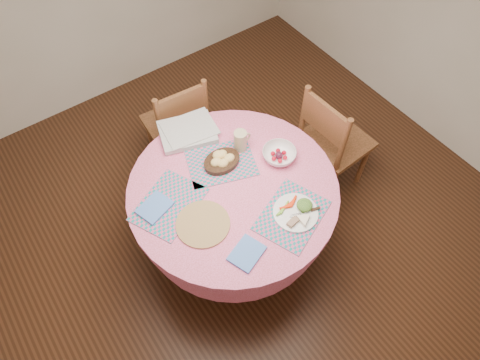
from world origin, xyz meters
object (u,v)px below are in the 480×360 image
at_px(dining_table, 233,205).
at_px(wicker_trivet, 203,224).
at_px(latte_mug, 241,140).
at_px(dinner_plate, 298,212).
at_px(bread_bowl, 222,160).
at_px(chair_right, 331,141).
at_px(fruit_bowl, 279,155).
at_px(chair_back, 179,124).

relative_size(dining_table, wicker_trivet, 4.13).
distance_m(dining_table, latte_mug, 0.40).
height_order(dinner_plate, bread_bowl, bread_bowl).
bearing_deg(dinner_plate, dining_table, 117.53).
xyz_separation_m(chair_right, fruit_bowl, (-0.54, -0.05, 0.29)).
bearing_deg(dinner_plate, chair_back, 94.11).
bearing_deg(chair_right, chair_back, 42.36).
relative_size(wicker_trivet, latte_mug, 2.15).
distance_m(bread_bowl, fruit_bowl, 0.35).
xyz_separation_m(chair_back, dinner_plate, (0.09, -1.20, 0.29)).
bearing_deg(dining_table, dinner_plate, -62.47).
distance_m(chair_right, dinner_plate, 0.87).
height_order(chair_right, fruit_bowl, chair_right).
distance_m(dinner_plate, fruit_bowl, 0.40).
xyz_separation_m(wicker_trivet, dinner_plate, (0.46, -0.25, 0.02)).
xyz_separation_m(chair_back, wicker_trivet, (-0.38, -0.95, 0.28)).
distance_m(dining_table, chair_back, 0.85).
xyz_separation_m(dining_table, fruit_bowl, (0.35, 0.01, 0.23)).
distance_m(wicker_trivet, latte_mug, 0.58).
relative_size(wicker_trivet, dinner_plate, 1.19).
distance_m(chair_right, fruit_bowl, 0.61).
height_order(bread_bowl, fruit_bowl, bread_bowl).
height_order(wicker_trivet, dinner_plate, dinner_plate).
xyz_separation_m(chair_back, fruit_bowl, (0.25, -0.83, 0.30)).
xyz_separation_m(chair_right, dinner_plate, (-0.71, -0.42, 0.28)).
bearing_deg(chair_back, dining_table, 87.84).
bearing_deg(dinner_plate, latte_mug, 88.01).
relative_size(dining_table, fruit_bowl, 5.68).
xyz_separation_m(dining_table, bread_bowl, (0.04, 0.18, 0.23)).
bearing_deg(latte_mug, chair_right, -12.23).
xyz_separation_m(wicker_trivet, bread_bowl, (0.32, 0.29, 0.03)).
distance_m(wicker_trivet, dinner_plate, 0.53).
xyz_separation_m(chair_back, latte_mug, (0.11, -0.63, 0.35)).
relative_size(dinner_plate, latte_mug, 1.81).
distance_m(chair_back, wicker_trivet, 1.06).
height_order(dining_table, bread_bowl, bread_bowl).
bearing_deg(chair_right, dinner_plate, 117.61).
relative_size(chair_right, latte_mug, 6.82).
bearing_deg(chair_back, dinner_plate, 98.70).
relative_size(chair_back, latte_mug, 6.58).
xyz_separation_m(latte_mug, fruit_bowl, (0.15, -0.20, -0.04)).
xyz_separation_m(chair_back, bread_bowl, (-0.06, -0.66, 0.31)).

